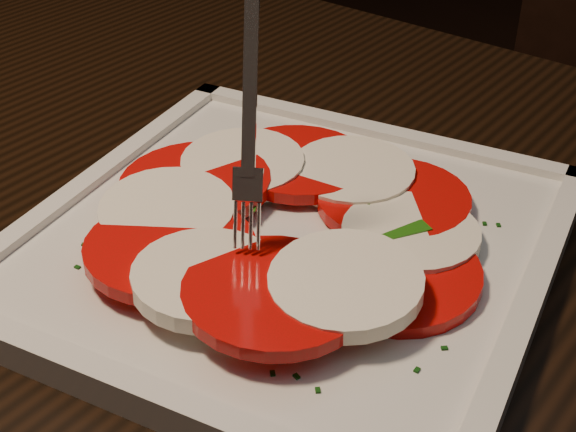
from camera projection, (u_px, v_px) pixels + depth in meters
table at (321, 389)px, 0.55m from camera, size 1.26×0.89×0.75m
plate at (288, 245)px, 0.51m from camera, size 0.35×0.35×0.01m
caprese_salad at (288, 221)px, 0.50m from camera, size 0.25×0.24×0.03m
fork at (251, 108)px, 0.44m from camera, size 0.04×0.06×0.15m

